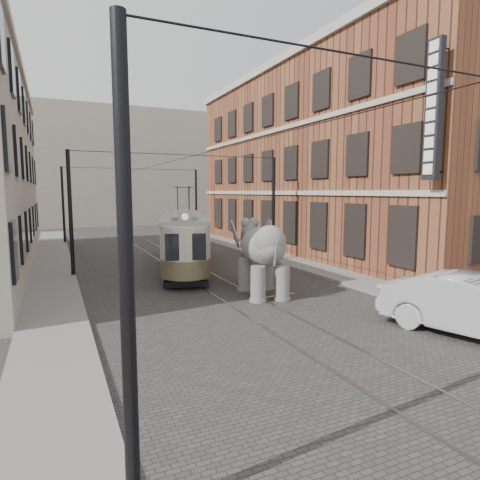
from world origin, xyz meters
name	(u,v)px	position (x,y,z in m)	size (l,w,h in m)	color
ground	(231,294)	(0.00, 0.00, 0.00)	(120.00, 120.00, 0.00)	#3C3A38
tram_rails	(231,294)	(0.00, 0.00, 0.01)	(1.54, 80.00, 0.02)	slate
sidewalk_right	(352,279)	(6.00, 0.00, 0.07)	(2.00, 60.00, 0.15)	slate
sidewalk_left	(53,312)	(-6.50, 0.00, 0.07)	(2.00, 60.00, 0.15)	slate
brick_building	(326,164)	(11.00, 9.00, 6.00)	(8.00, 26.00, 12.00)	brown
distant_block	(106,168)	(0.00, 40.00, 7.00)	(28.00, 10.00, 14.00)	#A09885
catenary	(188,213)	(-0.20, 5.00, 3.00)	(11.00, 30.20, 6.00)	black
tram	(184,227)	(0.06, 6.68, 2.17)	(2.25, 10.93, 4.34)	#BFB29B
elephant	(263,258)	(1.08, -0.62, 1.49)	(2.68, 4.86, 2.98)	slate
parked_car	(477,307)	(4.35, -7.31, 0.86)	(1.83, 5.20, 1.71)	#A1A2A6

